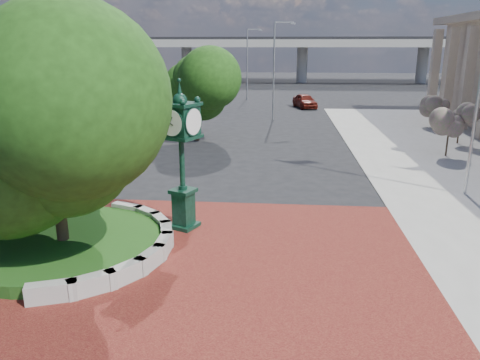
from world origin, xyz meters
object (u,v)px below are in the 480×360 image
post_clock (182,150)px  street_lamp_near (276,64)px  parked_car (305,101)px  street_lamp_far (249,59)px

post_clock → street_lamp_near: (2.78, 25.09, 1.92)m
parked_car → street_lamp_near: 9.86m
street_lamp_near → street_lamp_far: size_ratio=1.01×
street_lamp_near → street_lamp_far: bearing=102.2°
parked_car → street_lamp_far: street_lamp_far is taller
post_clock → street_lamp_near: 25.32m
post_clock → street_lamp_far: (-0.62, 40.81, 1.88)m
parked_car → street_lamp_near: (-2.91, -8.52, 4.02)m
post_clock → street_lamp_far: 40.86m
post_clock → street_lamp_near: bearing=83.7°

